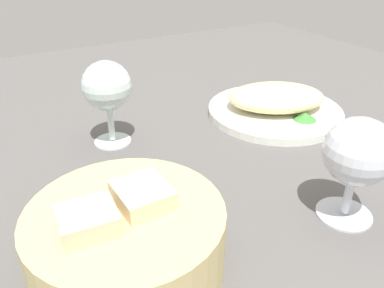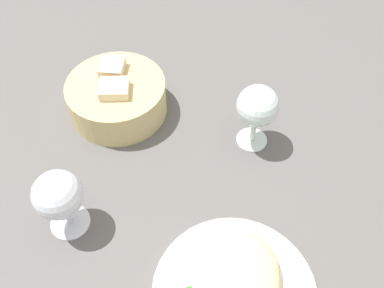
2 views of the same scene
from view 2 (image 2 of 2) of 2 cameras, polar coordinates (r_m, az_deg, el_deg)
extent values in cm
cube|color=#575554|center=(76.23, 1.16, -8.30)|extent=(140.00, 140.00, 2.00)
ellipsoid|color=beige|center=(65.74, 5.83, -18.33)|extent=(21.15, 18.33, 4.30)
cylinder|color=#CBB87A|center=(87.10, -9.87, 6.06)|extent=(19.41, 19.41, 7.22)
cube|color=beige|center=(87.69, -10.40, 9.17)|extent=(5.44, 4.98, 5.08)
cube|color=beige|center=(83.69, -10.09, 6.37)|extent=(5.10, 5.62, 5.46)
cylinder|color=silver|center=(83.87, 7.92, 0.62)|extent=(5.93, 5.93, 0.60)
cylinder|color=silver|center=(81.59, 8.15, 1.93)|extent=(1.00, 1.00, 5.36)
sphere|color=silver|center=(76.78, 8.69, 5.04)|extent=(7.63, 7.63, 7.63)
cylinder|color=silver|center=(76.11, -15.81, -9.90)|extent=(6.64, 6.64, 0.60)
cylinder|color=silver|center=(73.98, -16.23, -8.97)|extent=(1.00, 1.00, 4.43)
sphere|color=silver|center=(68.86, -17.37, -6.45)|extent=(7.90, 7.90, 7.90)
camera|label=1|loc=(0.88, -31.78, 21.99)|focal=36.33mm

